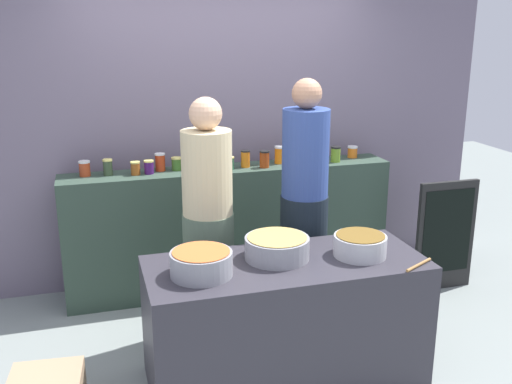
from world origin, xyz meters
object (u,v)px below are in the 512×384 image
Objects in this scene: preserve_jar_9 at (264,159)px; cook_in_cap at (304,218)px; preserve_jar_11 at (297,158)px; preserve_jar_14 at (352,152)px; preserve_jar_0 at (85,168)px; preserve_jar_3 at (149,167)px; preserve_jar_5 at (177,164)px; preserve_jar_8 at (245,159)px; chalkboard_sign at (446,235)px; preserve_jar_4 at (160,162)px; preserve_jar_1 at (108,167)px; cooking_pot_left at (201,263)px; wooden_spoon at (419,265)px; cooking_pot_center at (277,248)px; preserve_jar_6 at (203,164)px; preserve_jar_12 at (308,155)px; preserve_jar_13 at (336,154)px; cook_with_tongs at (208,234)px; preserve_jar_10 at (279,155)px; preserve_jar_7 at (230,163)px; cooking_pot_right at (360,245)px; preserve_jar_2 at (135,168)px.

preserve_jar_9 is 0.77m from cook_in_cap.
preserve_jar_11 is 1.09× the size of preserve_jar_14.
preserve_jar_0 is at bearing 150.42° from cook_in_cap.
preserve_jar_3 reaches higher than preserve_jar_5.
preserve_jar_8 is 1.79m from chalkboard_sign.
preserve_jar_4 is at bearing 35.97° from preserve_jar_3.
preserve_jar_1 is at bearing 171.65° from preserve_jar_3.
cooking_pot_left reaches higher than wooden_spoon.
preserve_jar_11 is at bearing 64.98° from cooking_pot_center.
preserve_jar_0 is at bearing 173.76° from preserve_jar_6.
preserve_jar_6 reaches higher than wooden_spoon.
preserve_jar_13 is at bearing -14.26° from preserve_jar_12.
preserve_jar_14 is 1.05m from chalkboard_sign.
preserve_jar_6 reaches higher than preserve_jar_3.
preserve_jar_0 reaches higher than wooden_spoon.
preserve_jar_6 is 1.33m from cooking_pot_center.
preserve_jar_13 is at bearing 30.11° from cook_with_tongs.
preserve_jar_4 is 0.34m from preserve_jar_6.
preserve_jar_4 is 0.13m from preserve_jar_5.
preserve_jar_8 is 0.99m from preserve_jar_14.
preserve_jar_14 is 0.11× the size of chalkboard_sign.
preserve_jar_10 is at bearing 71.06° from cooking_pot_center.
preserve_jar_7 is 0.40× the size of wooden_spoon.
wooden_spoon is (0.96, -1.64, -0.30)m from preserve_jar_6.
preserve_jar_13 is at bearing 83.77° from wooden_spoon.
preserve_jar_13 reaches higher than preserve_jar_11.
preserve_jar_5 is 0.32× the size of cooking_pot_right.
cook_with_tongs is at bearing -150.15° from preserve_jar_14.
preserve_jar_10 reaches higher than preserve_jar_4.
preserve_jar_13 reaches higher than cooking_pot_right.
preserve_jar_6 is 0.91m from preserve_jar_12.
preserve_jar_0 is 0.06× the size of cook_in_cap.
preserve_jar_7 is (1.12, -0.11, -0.01)m from preserve_jar_0.
preserve_jar_4 is (0.10, 0.07, 0.02)m from preserve_jar_3.
preserve_jar_14 is at bearing 8.87° from preserve_jar_9.
preserve_jar_8 reaches higher than preserve_jar_5.
cook_in_cap is (0.58, -0.74, -0.27)m from preserve_jar_6.
preserve_jar_10 reaches higher than preserve_jar_9.
preserve_jar_8 is 1.49m from cooking_pot_right.
preserve_jar_7 reaches higher than wooden_spoon.
preserve_jar_14 is at bearing 0.25° from preserve_jar_0.
preserve_jar_2 is 0.33m from preserve_jar_5.
preserve_jar_14 is 0.28× the size of cooking_pot_left.
preserve_jar_12 reaches higher than cooking_pot_left.
wooden_spoon is (0.30, -1.72, -0.32)m from preserve_jar_10.
preserve_jar_9 reaches higher than cooking_pot_center.
preserve_jar_13 is at bearing 2.23° from preserve_jar_11.
preserve_jar_2 is 1.04× the size of preserve_jar_14.
preserve_jar_7 is 0.57m from preserve_jar_11.
preserve_jar_5 is 0.71m from preserve_jar_9.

